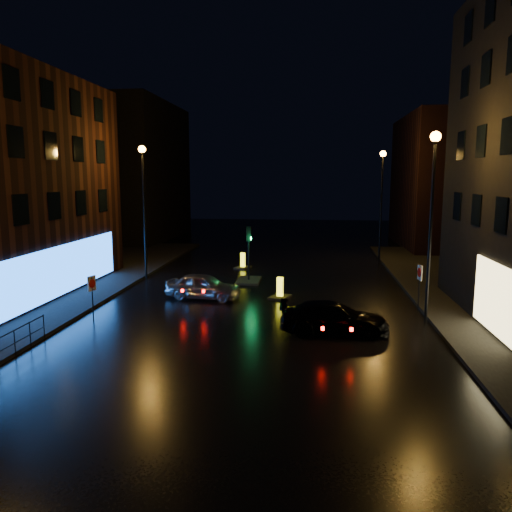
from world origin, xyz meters
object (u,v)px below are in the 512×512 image
(traffic_signal, at_px, (249,274))
(bollard_far, at_px, (243,265))
(dark_sedan, at_px, (334,318))
(road_sign_right, at_px, (420,277))
(silver_hatchback, at_px, (204,286))
(bollard_near, at_px, (280,294))
(road_sign_left, at_px, (92,287))

(traffic_signal, distance_m, bollard_far, 4.58)
(dark_sedan, bearing_deg, road_sign_right, -46.88)
(silver_hatchback, distance_m, road_sign_right, 11.06)
(traffic_signal, bearing_deg, silver_hatchback, -111.50)
(silver_hatchback, bearing_deg, bollard_far, 2.66)
(bollard_near, bearing_deg, silver_hatchback, -150.61)
(road_sign_right, bearing_deg, dark_sedan, 35.34)
(traffic_signal, xyz_separation_m, road_sign_right, (9.10, -5.90, 1.19))
(traffic_signal, bearing_deg, dark_sedan, -64.05)
(traffic_signal, relative_size, bollard_near, 2.24)
(dark_sedan, distance_m, bollard_near, 6.44)
(dark_sedan, height_order, bollard_far, dark_sedan)
(bollard_near, xyz_separation_m, road_sign_left, (-8.14, -5.25, 1.31))
(dark_sedan, bearing_deg, silver_hatchback, 51.01)
(road_sign_left, bearing_deg, bollard_near, 48.71)
(silver_hatchback, height_order, road_sign_right, road_sign_right)
(bollard_far, distance_m, road_sign_left, 14.73)
(silver_hatchback, height_order, bollard_near, silver_hatchback)
(silver_hatchback, xyz_separation_m, road_sign_right, (10.94, -1.21, 1.02))
(road_sign_left, xyz_separation_m, road_sign_right, (15.02, 3.46, 0.14))
(bollard_near, height_order, road_sign_left, road_sign_left)
(bollard_far, distance_m, road_sign_right, 14.53)
(bollard_far, bearing_deg, road_sign_left, -90.73)
(road_sign_left, bearing_deg, bollard_far, 86.27)
(dark_sedan, height_order, bollard_near, dark_sedan)
(bollard_far, xyz_separation_m, road_sign_left, (-4.92, -13.82, 1.31))
(bollard_near, bearing_deg, road_sign_left, -125.84)
(traffic_signal, xyz_separation_m, dark_sedan, (4.85, -9.97, 0.15))
(traffic_signal, bearing_deg, road_sign_right, -32.96)
(bollard_near, distance_m, road_sign_right, 7.25)
(silver_hatchback, distance_m, bollard_near, 4.13)
(dark_sedan, xyz_separation_m, bollard_far, (-5.85, 14.43, -0.41))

